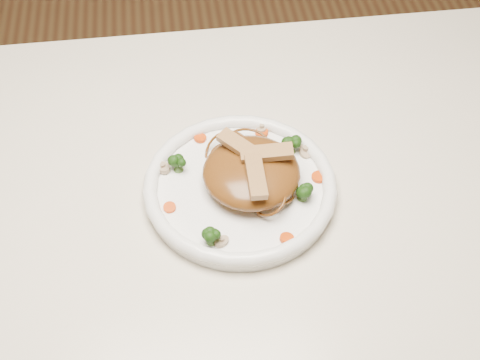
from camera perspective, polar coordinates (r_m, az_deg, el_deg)
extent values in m
cube|color=beige|center=(0.93, -3.76, -3.21)|extent=(1.20, 0.80, 0.04)
cylinder|color=brown|center=(1.54, 16.22, 0.48)|extent=(0.06, 0.06, 0.71)
cylinder|color=white|center=(0.93, 0.00, -0.88)|extent=(0.34, 0.34, 0.02)
ellipsoid|color=brown|center=(0.91, 0.98, 0.68)|extent=(0.17, 0.17, 0.04)
cube|color=#AB8450|center=(0.89, 2.31, 2.33)|extent=(0.07, 0.03, 0.01)
cube|color=#AB8450|center=(0.90, -0.03, 2.94)|extent=(0.06, 0.06, 0.01)
cube|color=#AB8450|center=(0.87, 1.37, 0.30)|extent=(0.02, 0.07, 0.01)
cylinder|color=#C74707|center=(0.99, 1.87, 4.07)|extent=(0.02, 0.02, 0.00)
cylinder|color=#C74707|center=(0.90, -6.05, -2.35)|extent=(0.02, 0.02, 0.00)
cylinder|color=#C74707|center=(0.94, 6.78, 0.27)|extent=(0.02, 0.02, 0.00)
cylinder|color=#C74707|center=(0.98, -3.42, 3.61)|extent=(0.02, 0.02, 0.00)
cylinder|color=#C74707|center=(0.87, 4.04, -5.01)|extent=(0.02, 0.02, 0.00)
cylinder|color=#BDA98D|center=(0.86, -1.58, -5.28)|extent=(0.03, 0.03, 0.01)
cylinder|color=#BDA98D|center=(0.97, 5.63, 2.49)|extent=(0.03, 0.03, 0.01)
cylinder|color=#BDA98D|center=(0.95, -6.65, 1.09)|extent=(0.04, 0.04, 0.01)
cylinder|color=#BDA98D|center=(0.99, 1.88, 4.41)|extent=(0.02, 0.02, 0.01)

